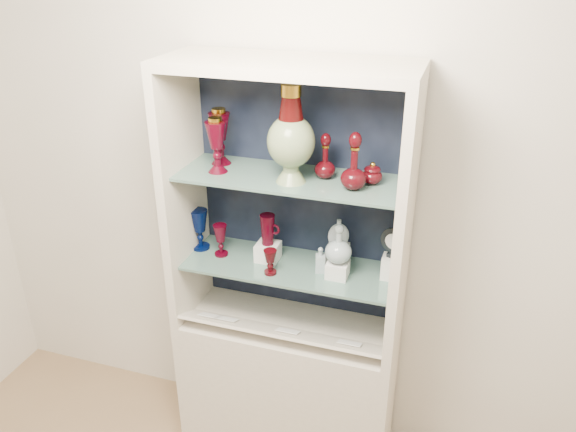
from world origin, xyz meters
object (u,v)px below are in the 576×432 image
(ruby_decanter_a, at_px, (354,158))
(ruby_decanter_b, at_px, (325,155))
(cobalt_goblet, at_px, (200,229))
(clear_square_bottle, at_px, (320,260))
(flat_flask, at_px, (339,232))
(lidded_bowl, at_px, (372,173))
(enamel_urn, at_px, (291,135))
(pedestal_lamp_right, at_px, (217,145))
(ruby_goblet_small, at_px, (270,262))
(ruby_pitcher, at_px, (268,230))
(cameo_medallion, at_px, (394,242))
(clear_round_decanter, at_px, (339,245))
(ruby_goblet_tall, at_px, (221,240))
(pedestal_lamp_left, at_px, (220,136))

(ruby_decanter_a, bearing_deg, ruby_decanter_b, 149.28)
(cobalt_goblet, bearing_deg, clear_square_bottle, -3.45)
(clear_square_bottle, bearing_deg, ruby_decanter_b, 92.07)
(cobalt_goblet, height_order, flat_flask, flat_flask)
(ruby_decanter_b, xyz_separation_m, lidded_bowl, (0.19, -0.00, -0.05))
(enamel_urn, distance_m, lidded_bowl, 0.35)
(pedestal_lamp_right, height_order, ruby_goblet_small, pedestal_lamp_right)
(ruby_pitcher, xyz_separation_m, clear_square_bottle, (0.25, -0.03, -0.09))
(ruby_decanter_a, bearing_deg, ruby_goblet_small, -173.04)
(clear_square_bottle, bearing_deg, cameo_medallion, 8.85)
(ruby_goblet_small, bearing_deg, lidded_bowl, 16.64)
(ruby_pitcher, bearing_deg, ruby_goblet_small, -61.95)
(cobalt_goblet, distance_m, ruby_pitcher, 0.34)
(enamel_urn, bearing_deg, cobalt_goblet, 171.20)
(ruby_decanter_b, bearing_deg, ruby_goblet_small, -148.98)
(lidded_bowl, distance_m, ruby_goblet_small, 0.58)
(cobalt_goblet, relative_size, clear_square_bottle, 1.64)
(clear_square_bottle, xyz_separation_m, clear_round_decanter, (0.08, -0.02, 0.09))
(lidded_bowl, bearing_deg, cobalt_goblet, -179.87)
(pedestal_lamp_right, distance_m, clear_round_decanter, 0.65)
(ruby_goblet_tall, distance_m, ruby_pitcher, 0.23)
(pedestal_lamp_left, relative_size, ruby_goblet_tall, 1.60)
(cobalt_goblet, relative_size, ruby_goblet_small, 1.71)
(cameo_medallion, bearing_deg, flat_flask, -173.80)
(ruby_decanter_a, relative_size, clear_square_bottle, 2.16)
(cameo_medallion, bearing_deg, ruby_goblet_tall, -159.81)
(ruby_decanter_a, bearing_deg, clear_square_bottle, 163.34)
(cobalt_goblet, height_order, ruby_pitcher, ruby_pitcher)
(pedestal_lamp_left, relative_size, flat_flask, 1.88)
(clear_square_bottle, bearing_deg, clear_round_decanter, -11.15)
(cobalt_goblet, bearing_deg, ruby_decanter_a, -5.95)
(clear_square_bottle, xyz_separation_m, flat_flask, (0.05, 0.09, 0.09))
(flat_flask, bearing_deg, lidded_bowl, -42.93)
(ruby_decanter_a, bearing_deg, clear_round_decanter, 155.27)
(ruby_decanter_b, relative_size, clear_square_bottle, 1.68)
(enamel_urn, bearing_deg, lidded_bowl, 13.19)
(pedestal_lamp_left, xyz_separation_m, cobalt_goblet, (-0.11, -0.03, -0.44))
(pedestal_lamp_left, relative_size, pedestal_lamp_right, 1.05)
(pedestal_lamp_left, distance_m, ruby_pitcher, 0.45)
(ruby_decanter_a, distance_m, cobalt_goblet, 0.85)
(ruby_goblet_small, distance_m, clear_round_decanter, 0.30)
(pedestal_lamp_left, bearing_deg, ruby_goblet_small, -28.78)
(ruby_decanter_b, bearing_deg, lidded_bowl, -0.77)
(lidded_bowl, relative_size, ruby_goblet_small, 0.82)
(ruby_decanter_a, xyz_separation_m, ruby_goblet_tall, (-0.60, 0.04, -0.47))
(ruby_decanter_a, height_order, ruby_goblet_tall, ruby_decanter_a)
(ruby_decanter_a, distance_m, ruby_goblet_tall, 0.76)
(lidded_bowl, bearing_deg, cameo_medallion, 5.00)
(pedestal_lamp_right, xyz_separation_m, cobalt_goblet, (-0.14, 0.06, -0.44))
(lidded_bowl, relative_size, cobalt_goblet, 0.48)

